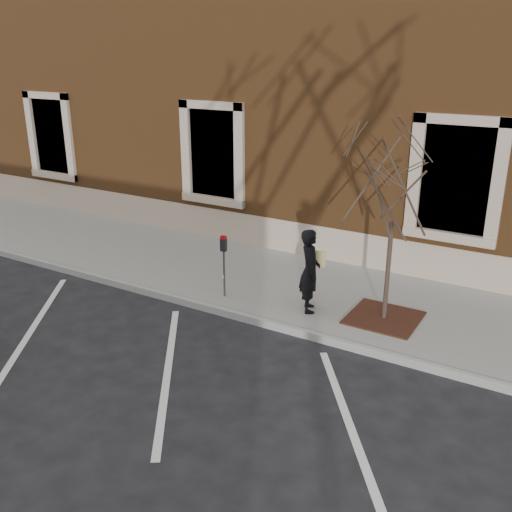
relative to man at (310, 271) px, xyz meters
The scene contains 9 objects.
ground 1.64m from the man, 146.07° to the right, with size 120.00×120.00×0.00m, color #28282B.
sidewalk_near 1.74m from the man, 137.49° to the left, with size 40.00×3.50×0.15m, color gray.
curb_near 1.62m from the man, 144.31° to the right, with size 40.00×0.12×0.15m, color #9E9E99.
parking_stripes 3.28m from the man, 110.52° to the right, with size 28.00×4.40×0.01m, color silver, non-canonical shape.
building_civic 7.71m from the man, 98.94° to the left, with size 40.00×8.62×8.00m.
man is the anchor object (origin of this frame).
parking_meter 1.79m from the man, behind, with size 0.12×0.09×1.29m.
tree_grate 1.64m from the man, 15.65° to the left, with size 1.27×1.27×0.03m, color #452316.
sapling 2.14m from the man, 15.65° to the left, with size 2.07×2.07×3.44m.
Camera 1 is at (5.35, -8.38, 4.92)m, focal length 40.00 mm.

